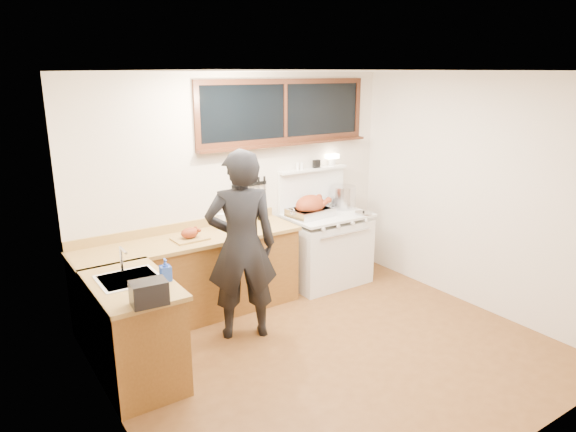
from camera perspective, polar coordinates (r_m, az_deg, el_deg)
ground_plane at (r=5.13m, az=5.02°, el=-14.85°), size 4.00×3.50×0.02m
room_shell at (r=4.52m, az=5.52°, el=3.60°), size 4.10×3.60×2.65m
counter_back at (r=5.68m, az=-10.64°, el=-6.71°), size 2.44×0.64×1.00m
counter_left at (r=4.70m, az=-16.76°, el=-12.13°), size 0.64×1.09×0.90m
sink_unit at (r=4.60m, az=-17.20°, el=-7.32°), size 0.50×0.45×0.37m
vintage_stove at (r=6.50m, az=4.19°, el=-3.42°), size 1.02×0.74×1.58m
back_window at (r=6.18m, az=-0.29°, el=10.79°), size 2.32×0.13×0.77m
left_doorway at (r=3.33m, az=-16.18°, el=-11.83°), size 0.02×1.04×2.17m
knife_strip at (r=6.04m, az=-4.29°, el=3.40°), size 0.46×0.03×0.28m
man at (r=5.04m, az=-5.19°, el=-3.30°), size 0.82×0.69×1.91m
soap_bottle at (r=4.43m, az=-13.46°, el=-5.83°), size 0.09×0.10×0.20m
toaster at (r=4.04m, az=-15.19°, el=-8.23°), size 0.28×0.21×0.18m
cutting_board at (r=5.46m, az=-10.82°, el=-2.08°), size 0.36×0.27×0.13m
roast_turkey at (r=6.22m, az=2.52°, el=0.91°), size 0.55×0.41×0.27m
stockpot at (r=6.62m, az=6.18°, el=2.09°), size 0.41×0.41×0.29m
saucepan at (r=6.57m, az=3.79°, el=1.35°), size 0.23×0.32×0.13m
pot_lid at (r=6.41m, az=8.38°, el=0.34°), size 0.28×0.28×0.04m
coffee_tin at (r=5.98m, az=-4.17°, el=0.04°), size 0.13×0.12×0.16m
pitcher at (r=5.74m, az=-7.42°, el=-0.62°), size 0.10×0.10×0.18m
bottle_cluster at (r=5.98m, az=-4.55°, el=0.43°), size 0.33×0.07×0.30m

